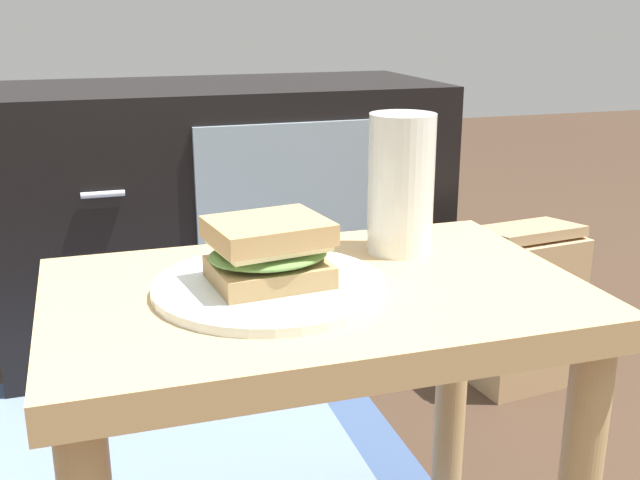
% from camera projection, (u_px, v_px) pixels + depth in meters
% --- Properties ---
extents(side_table, '(0.56, 0.36, 0.46)m').
position_uv_depth(side_table, '(316.00, 364.00, 0.83)').
color(side_table, tan).
rests_on(side_table, ground).
extents(tv_cabinet, '(0.96, 0.46, 0.58)m').
position_uv_depth(tv_cabinet, '(223.00, 213.00, 1.74)').
color(tv_cabinet, black).
rests_on(tv_cabinet, ground).
extents(area_rug, '(0.99, 0.82, 0.01)m').
position_uv_depth(area_rug, '(115.00, 480.00, 1.24)').
color(area_rug, '#384C72').
rests_on(area_rug, ground).
extents(plate, '(0.24, 0.24, 0.01)m').
position_uv_depth(plate, '(270.00, 288.00, 0.78)').
color(plate, silver).
rests_on(plate, side_table).
extents(sandwich_front, '(0.13, 0.11, 0.07)m').
position_uv_depth(sandwich_front, '(270.00, 253.00, 0.77)').
color(sandwich_front, tan).
rests_on(sandwich_front, plate).
extents(beer_glass, '(0.08, 0.08, 0.16)m').
position_uv_depth(beer_glass, '(401.00, 185.00, 0.90)').
color(beer_glass, silver).
rests_on(beer_glass, side_table).
extents(paper_bag, '(0.22, 0.17, 0.34)m').
position_uv_depth(paper_bag, '(522.00, 306.00, 1.53)').
color(paper_bag, tan).
rests_on(paper_bag, ground).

